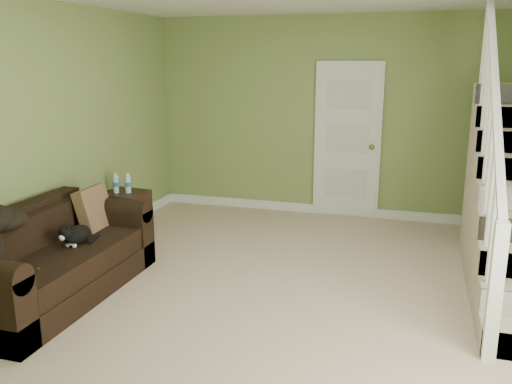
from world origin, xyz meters
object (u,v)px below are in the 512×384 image
Objects in this scene: sofa at (51,263)px; side_table at (126,214)px; banana at (26,273)px; cat at (76,235)px.

side_table is at bearing 97.72° from sofa.
banana is (0.21, -0.56, 0.15)m from sofa.
side_table is 1.54m from cat.
banana is (0.06, -0.73, -0.06)m from cat.
side_table reaches higher than banana.
sofa is 0.61m from banana.
side_table is 4.29× the size of banana.
cat is (0.37, -1.47, 0.24)m from side_table.
side_table is at bearing 90.47° from banana.
cat is at bearing 50.75° from sofa.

